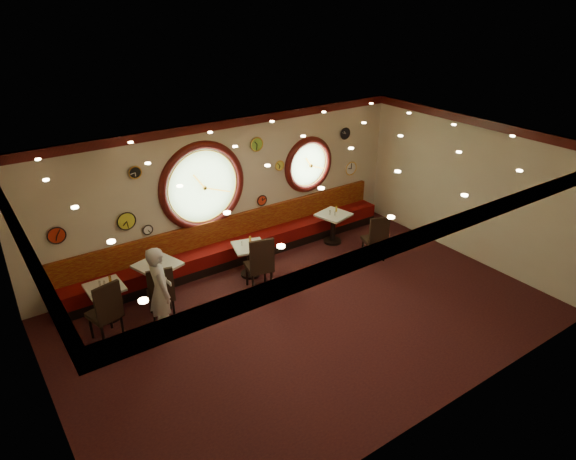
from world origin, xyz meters
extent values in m
cube|color=black|center=(0.00, 0.00, 0.00)|extent=(9.00, 6.00, 0.00)
cube|color=#C68838|center=(0.00, 0.00, 3.20)|extent=(9.00, 6.00, 0.02)
cube|color=beige|center=(0.00, 3.00, 1.60)|extent=(9.00, 0.02, 3.20)
cube|color=beige|center=(0.00, -3.00, 1.60)|extent=(9.00, 0.02, 3.20)
cube|color=beige|center=(-4.50, 0.00, 1.60)|extent=(0.02, 6.00, 3.20)
cube|color=beige|center=(4.50, 0.00, 1.60)|extent=(0.02, 6.00, 3.20)
cube|color=#3E0C0B|center=(0.00, 2.95, 3.11)|extent=(9.00, 0.10, 0.18)
cube|color=#3E0C0B|center=(0.00, -2.95, 3.11)|extent=(9.00, 0.10, 0.18)
cube|color=#3E0C0B|center=(-4.45, 0.00, 3.11)|extent=(0.10, 6.00, 0.18)
cube|color=#3E0C0B|center=(4.45, 0.00, 3.11)|extent=(0.10, 6.00, 0.18)
cube|color=black|center=(0.00, 2.72, 0.10)|extent=(8.00, 0.55, 0.20)
cube|color=#580707|center=(0.00, 2.72, 0.35)|extent=(8.00, 0.55, 0.30)
cube|color=#640807|center=(0.00, 2.94, 0.75)|extent=(8.00, 0.10, 0.55)
cylinder|color=#8DBC70|center=(-0.60, 3.00, 1.85)|extent=(1.66, 0.02, 1.66)
torus|color=#3E0C0B|center=(-0.60, 2.98, 1.85)|extent=(1.98, 0.18, 1.98)
torus|color=gold|center=(-0.60, 2.95, 1.85)|extent=(1.61, 0.03, 1.61)
cylinder|color=#8DBC70|center=(2.20, 3.00, 1.80)|extent=(1.10, 0.02, 1.10)
torus|color=#3E0C0B|center=(2.20, 2.98, 1.80)|extent=(1.38, 0.18, 1.38)
torus|color=gold|center=(2.20, 2.95, 1.80)|extent=(1.09, 0.03, 1.09)
cylinder|color=white|center=(3.55, 2.96, 1.45)|extent=(0.34, 0.03, 0.34)
cylinder|color=#79B438|center=(0.75, 2.96, 2.55)|extent=(0.30, 0.03, 0.30)
cylinder|color=#CFCF45|center=(1.35, 2.96, 1.95)|extent=(0.22, 0.03, 0.22)
cylinder|color=yellow|center=(-2.30, 2.96, 1.50)|extent=(0.36, 0.03, 0.36)
cylinder|color=black|center=(3.30, 2.96, 2.40)|extent=(0.28, 0.03, 0.28)
cylinder|color=black|center=(-2.00, 2.96, 2.45)|extent=(0.24, 0.03, 0.24)
cylinder|color=red|center=(0.85, 2.96, 1.20)|extent=(0.24, 0.03, 0.24)
cylinder|color=white|center=(-1.90, 2.96, 1.20)|extent=(0.20, 0.03, 0.20)
cylinder|color=red|center=(-3.60, 2.96, 1.55)|extent=(0.32, 0.03, 0.32)
cylinder|color=black|center=(-3.11, 2.12, 0.03)|extent=(0.40, 0.40, 0.06)
cylinder|color=black|center=(-3.11, 2.12, 0.35)|extent=(0.11, 0.11, 0.64)
cube|color=silver|center=(-3.11, 2.12, 0.68)|extent=(0.65, 0.65, 0.05)
cylinder|color=black|center=(-2.05, 2.16, 0.03)|extent=(0.47, 0.47, 0.06)
cylinder|color=black|center=(-2.05, 2.16, 0.40)|extent=(0.13, 0.13, 0.74)
cube|color=silver|center=(-2.05, 2.16, 0.79)|extent=(0.93, 0.93, 0.05)
cylinder|color=black|center=(-0.10, 1.97, 0.03)|extent=(0.41, 0.41, 0.06)
cylinder|color=black|center=(-0.10, 1.97, 0.36)|extent=(0.11, 0.11, 0.66)
cube|color=silver|center=(-0.10, 1.97, 0.70)|extent=(0.81, 0.81, 0.05)
cylinder|color=black|center=(2.37, 2.18, 0.03)|extent=(0.43, 0.43, 0.06)
cylinder|color=black|center=(2.37, 2.18, 0.37)|extent=(0.12, 0.12, 0.69)
cube|color=silver|center=(2.37, 2.18, 0.73)|extent=(0.83, 0.83, 0.05)
cube|color=black|center=(-3.31, 1.56, 0.49)|extent=(0.60, 0.60, 0.09)
cube|color=black|center=(-3.26, 1.35, 0.85)|extent=(0.49, 0.19, 0.64)
cube|color=black|center=(-2.25, 1.61, 0.47)|extent=(0.56, 0.56, 0.08)
cube|color=black|center=(-2.29, 1.41, 0.82)|extent=(0.47, 0.16, 0.61)
cube|color=black|center=(-0.21, 1.42, 0.51)|extent=(0.61, 0.61, 0.09)
cube|color=black|center=(-0.26, 1.21, 0.88)|extent=(0.51, 0.18, 0.66)
cube|color=black|center=(2.62, 1.00, 0.47)|extent=(0.59, 0.59, 0.08)
cube|color=black|center=(2.55, 0.81, 0.81)|extent=(0.46, 0.20, 0.61)
cylinder|color=silver|center=(-3.17, 2.18, 0.76)|extent=(0.04, 0.04, 0.10)
cylinder|color=silver|center=(-2.17, 2.25, 0.87)|extent=(0.04, 0.04, 0.10)
cylinder|color=silver|center=(-0.23, 2.06, 0.77)|extent=(0.03, 0.03, 0.09)
cylinder|color=silver|center=(2.27, 2.19, 0.81)|extent=(0.04, 0.04, 0.11)
cylinder|color=silver|center=(-3.10, 2.14, 0.76)|extent=(0.04, 0.04, 0.10)
cylinder|color=silver|center=(-1.99, 2.13, 0.87)|extent=(0.03, 0.03, 0.10)
cylinder|color=silver|center=(-0.06, 1.93, 0.78)|extent=(0.04, 0.04, 0.11)
cylinder|color=silver|center=(2.34, 2.09, 0.80)|extent=(0.03, 0.03, 0.09)
cylinder|color=orange|center=(-2.98, 2.16, 0.79)|extent=(0.05, 0.05, 0.16)
cylinder|color=gold|center=(-2.00, 2.31, 0.90)|extent=(0.05, 0.05, 0.17)
cylinder|color=gold|center=(-0.02, 2.06, 0.80)|extent=(0.05, 0.05, 0.16)
cylinder|color=gold|center=(2.52, 2.25, 0.83)|extent=(0.05, 0.05, 0.15)
imported|color=silver|center=(-2.41, 1.13, 0.86)|extent=(0.46, 0.66, 1.72)
camera|label=1|loc=(-4.93, -6.41, 5.72)|focal=32.00mm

